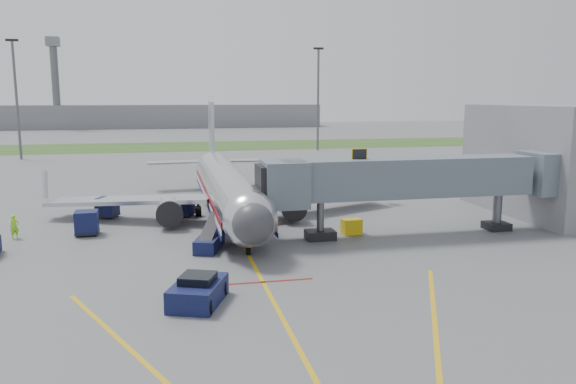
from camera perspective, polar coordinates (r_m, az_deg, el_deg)
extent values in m
plane|color=#565659|center=(37.19, -3.62, -7.19)|extent=(400.00, 400.00, 0.00)
cube|color=#2D4C1E|center=(125.77, -9.91, 4.60)|extent=(300.00, 25.00, 0.01)
cube|color=gold|center=(35.30, -3.11, -8.10)|extent=(0.25, 50.00, 0.01)
cube|color=maroon|center=(33.42, -2.55, -9.13)|extent=(6.00, 0.25, 0.01)
cube|color=gold|center=(23.78, -13.24, -17.52)|extent=(9.52, 20.04, 0.01)
cube|color=gold|center=(26.33, 14.86, -14.80)|extent=(9.52, 20.04, 0.01)
cylinder|color=silver|center=(51.12, -6.22, 0.52)|extent=(3.80, 28.00, 3.80)
sphere|color=silver|center=(37.46, -3.89, -2.80)|extent=(3.80, 3.80, 3.80)
sphere|color=#38383D|center=(36.21, -3.59, -3.23)|extent=(2.74, 2.74, 2.74)
cube|color=black|center=(36.96, -3.81, -2.09)|extent=(2.20, 1.20, 0.55)
cone|color=silver|center=(67.39, -7.74, 2.69)|extent=(3.80, 5.00, 3.80)
cube|color=#B7BAC1|center=(66.53, -7.78, 6.06)|extent=(0.35, 4.20, 7.00)
cube|color=#B7BAC1|center=(51.09, -15.72, -0.82)|extent=(15.10, 8.59, 1.13)
cube|color=#B7BAC1|center=(52.83, 3.00, -0.13)|extent=(15.10, 8.59, 1.13)
cylinder|color=silver|center=(48.12, -11.97, -1.84)|extent=(2.10, 3.60, 2.10)
cylinder|color=silver|center=(49.26, 0.22, -1.36)|extent=(2.10, 3.60, 2.10)
cube|color=maroon|center=(51.41, -4.08, 0.21)|extent=(0.05, 28.00, 0.45)
cube|color=navy|center=(51.56, -4.07, -0.78)|extent=(0.05, 28.00, 0.35)
cylinder|color=black|center=(39.00, -4.07, -5.93)|extent=(0.28, 0.70, 0.70)
cylinder|color=black|center=(51.80, -9.09, -1.95)|extent=(0.50, 1.00, 1.00)
cylinder|color=black|center=(52.34, -3.40, -1.73)|extent=(0.50, 1.00, 1.00)
cube|color=slate|center=(44.60, 12.04, 1.50)|extent=(20.00, 3.00, 3.00)
cube|color=slate|center=(41.58, -0.37, 0.85)|extent=(3.20, 3.60, 3.40)
cube|color=black|center=(41.35, -2.00, 0.80)|extent=(1.60, 3.00, 2.80)
cube|color=gold|center=(42.89, 7.24, 3.74)|extent=(1.20, 0.15, 1.00)
cylinder|color=#595B60|center=(42.76, 3.31, -2.80)|extent=(0.56, 0.56, 3.10)
cube|color=black|center=(43.04, 3.29, -4.36)|extent=(2.20, 1.60, 0.70)
cylinder|color=#595B60|center=(48.92, 20.49, -1.82)|extent=(0.70, 0.70, 3.10)
cube|color=black|center=(49.18, 20.40, -3.25)|extent=(1.80, 1.80, 0.60)
cube|color=slate|center=(50.73, 24.50, 1.80)|extent=(3.00, 4.00, 3.40)
cube|color=slate|center=(57.65, 25.56, 2.97)|extent=(10.00, 16.00, 10.00)
cylinder|color=#595B60|center=(108.05, -25.84, 8.30)|extent=(0.44, 0.44, 20.00)
cube|color=black|center=(108.46, -26.25, 13.68)|extent=(2.00, 0.40, 0.40)
cylinder|color=#595B60|center=(114.30, 3.07, 9.25)|extent=(0.44, 0.44, 20.00)
cube|color=black|center=(114.68, 3.12, 14.36)|extent=(2.00, 0.40, 0.40)
cube|color=slate|center=(205.36, -13.77, 7.49)|extent=(120.00, 14.00, 8.00)
cylinder|color=#595B60|center=(203.20, -22.53, 9.84)|extent=(2.40, 2.40, 28.00)
cube|color=slate|center=(203.95, -22.80, 13.91)|extent=(4.00, 4.00, 3.00)
cube|color=#0C0F35|center=(30.36, -9.13, -10.07)|extent=(3.54, 4.38, 1.16)
cube|color=black|center=(30.12, -9.16, -8.75)|extent=(2.18, 2.18, 0.53)
cylinder|color=black|center=(29.50, -11.74, -11.07)|extent=(0.52, 0.87, 0.84)
cylinder|color=black|center=(28.91, -8.15, -11.40)|extent=(0.52, 0.87, 0.84)
cylinder|color=black|center=(31.92, -9.99, -9.40)|extent=(0.52, 0.87, 0.84)
cylinder|color=black|center=(31.38, -6.66, -9.65)|extent=(0.52, 0.87, 0.84)
cube|color=#0C0F35|center=(46.91, -19.77, -2.87)|extent=(1.77, 1.77, 1.72)
cube|color=black|center=(47.10, -19.72, -3.88)|extent=(1.83, 1.83, 0.13)
cylinder|color=black|center=(46.54, -20.60, -4.15)|extent=(0.25, 0.32, 0.31)
cylinder|color=black|center=(46.40, -18.97, -4.10)|extent=(0.25, 0.32, 0.31)
cylinder|color=black|center=(47.82, -20.43, -3.78)|extent=(0.25, 0.32, 0.31)
cylinder|color=black|center=(47.69, -18.84, -3.73)|extent=(0.25, 0.32, 0.31)
cube|color=#0C0F35|center=(51.98, -10.58, -1.31)|extent=(2.16, 2.16, 1.67)
cube|color=black|center=(52.14, -10.55, -2.21)|extent=(2.23, 2.23, 0.13)
cylinder|color=black|center=(51.78, -11.46, -2.37)|extent=(0.33, 0.37, 0.30)
cylinder|color=black|center=(51.35, -10.11, -2.43)|extent=(0.33, 0.37, 0.30)
cylinder|color=black|center=(52.96, -10.97, -2.08)|extent=(0.33, 0.37, 0.30)
cylinder|color=black|center=(52.54, -9.65, -2.14)|extent=(0.33, 0.37, 0.30)
cube|color=#0C0F35|center=(53.05, -17.89, -1.42)|extent=(2.13, 2.13, 1.64)
cube|color=black|center=(53.21, -17.85, -2.28)|extent=(2.20, 2.20, 0.13)
cylinder|color=black|center=(52.96, -18.76, -2.43)|extent=(0.33, 0.36, 0.30)
cylinder|color=black|center=(52.38, -17.54, -2.50)|extent=(0.33, 0.36, 0.30)
cylinder|color=black|center=(54.05, -18.14, -2.16)|extent=(0.33, 0.36, 0.30)
cylinder|color=black|center=(53.48, -16.93, -2.22)|extent=(0.33, 0.36, 0.30)
cube|color=#0C0F35|center=(40.62, -7.99, -5.11)|extent=(2.57, 4.07, 0.95)
cube|color=black|center=(40.88, -7.85, -3.56)|extent=(2.20, 4.35, 1.49)
cylinder|color=black|center=(39.51, -9.19, -5.84)|extent=(0.40, 0.63, 0.59)
cylinder|color=black|center=(39.26, -7.69, -5.90)|extent=(0.40, 0.63, 0.59)
cylinder|color=black|center=(42.08, -8.26, -4.85)|extent=(0.40, 0.63, 0.59)
cylinder|color=black|center=(41.85, -6.85, -4.90)|extent=(0.40, 0.63, 0.59)
cube|color=gold|center=(44.81, 6.47, -3.51)|extent=(1.58, 1.13, 1.20)
cylinder|color=black|center=(44.72, 5.87, -4.12)|extent=(0.23, 0.32, 0.30)
cylinder|color=black|center=(45.12, 7.05, -4.03)|extent=(0.23, 0.32, 0.30)
imported|color=#91EC1B|center=(47.87, -26.04, -3.20)|extent=(0.81, 0.75, 1.86)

